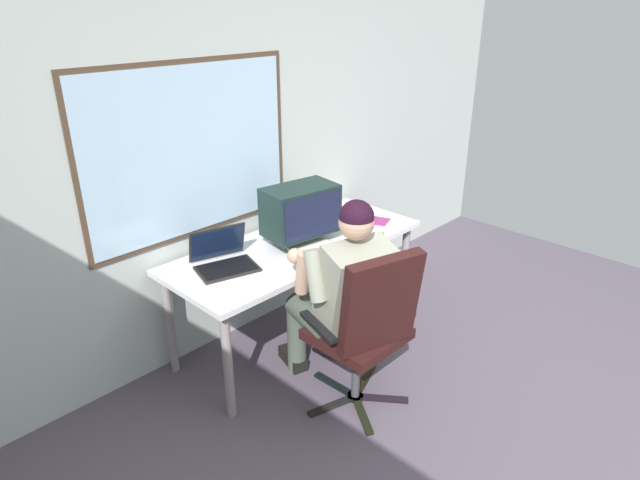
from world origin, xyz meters
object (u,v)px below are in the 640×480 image
object	(u,v)px
desk	(297,253)
crt_monitor	(301,211)
wine_glass	(361,221)
office_chair	(368,323)
laptop	(223,257)
book_stack	(340,216)
cd_case	(379,221)
person_seated	(343,291)

from	to	relation	value
desk	crt_monitor	xyz separation A→B (m)	(0.03, -0.01, 0.29)
desk	wine_glass	xyz separation A→B (m)	(0.41, -0.19, 0.17)
office_chair	laptop	xyz separation A→B (m)	(-0.28, 0.90, 0.20)
crt_monitor	laptop	distance (m)	0.59
book_stack	cd_case	xyz separation A→B (m)	(0.18, -0.21, -0.04)
laptop	book_stack	size ratio (longest dim) A/B	1.97
wine_glass	book_stack	xyz separation A→B (m)	(0.08, 0.25, -0.05)
laptop	crt_monitor	bearing A→B (deg)	-9.33
laptop	desk	bearing A→B (deg)	-9.27
crt_monitor	person_seated	bearing A→B (deg)	-111.01
laptop	person_seated	bearing A→B (deg)	-62.26
laptop	cd_case	distance (m)	1.23
desk	crt_monitor	bearing A→B (deg)	-10.30
laptop	book_stack	bearing A→B (deg)	-1.46
desk	laptop	bearing A→B (deg)	170.73
desk	office_chair	xyz separation A→B (m)	(-0.25, -0.82, -0.06)
book_stack	person_seated	bearing A→B (deg)	-136.95
desk	person_seated	distance (m)	0.60
person_seated	book_stack	bearing A→B (deg)	43.05
person_seated	laptop	distance (m)	0.75
person_seated	crt_monitor	distance (m)	0.67
cd_case	desk	bearing A→B (deg)	167.27
office_chair	cd_case	xyz separation A→B (m)	(0.92, 0.66, 0.14)
wine_glass	book_stack	size ratio (longest dim) A/B	0.65
desk	person_seated	world-z (taller)	person_seated
person_seated	cd_case	distance (m)	0.96
person_seated	wine_glass	bearing A→B (deg)	32.24
desk	book_stack	distance (m)	0.51
office_chair	person_seated	world-z (taller)	person_seated
desk	cd_case	bearing A→B (deg)	-12.73
crt_monitor	wine_glass	size ratio (longest dim) A/B	3.66
office_chair	wine_glass	bearing A→B (deg)	43.20
cd_case	laptop	bearing A→B (deg)	168.79
laptop	cd_case	xyz separation A→B (m)	(1.21, -0.24, -0.06)
desk	cd_case	distance (m)	0.70
laptop	wine_glass	xyz separation A→B (m)	(0.95, -0.28, 0.03)
desk	wine_glass	bearing A→B (deg)	-24.90
wine_glass	crt_monitor	bearing A→B (deg)	154.07
person_seated	book_stack	size ratio (longest dim) A/B	5.91
cd_case	wine_glass	bearing A→B (deg)	-171.25
cd_case	book_stack	bearing A→B (deg)	130.75
office_chair	wine_glass	xyz separation A→B (m)	(0.66, 0.62, 0.23)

